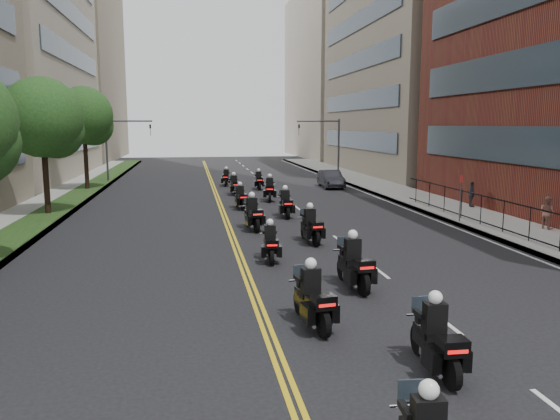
% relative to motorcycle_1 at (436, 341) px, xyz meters
% --- Properties ---
extents(sidewalk_right, '(4.00, 90.00, 0.15)m').
position_rel_motorcycle_1_xyz_m(sidewalk_right, '(10.34, 22.89, -0.60)').
color(sidewalk_right, gray).
rests_on(sidewalk_right, ground).
extents(sidewalk_left, '(4.00, 90.00, 0.15)m').
position_rel_motorcycle_1_xyz_m(sidewalk_left, '(-13.66, 22.89, -0.60)').
color(sidewalk_left, gray).
rests_on(sidewalk_left, ground).
extents(grass_strip, '(2.00, 90.00, 0.04)m').
position_rel_motorcycle_1_xyz_m(grass_strip, '(-12.86, 22.89, -0.51)').
color(grass_strip, '#163714').
rests_on(grass_strip, sidewalk_left).
extents(building_right_tan, '(15.11, 28.00, 30.00)m').
position_rel_motorcycle_1_xyz_m(building_right_tan, '(19.81, 45.89, 14.32)').
color(building_right_tan, gray).
rests_on(building_right_tan, ground).
extents(building_right_far, '(15.00, 28.00, 26.00)m').
position_rel_motorcycle_1_xyz_m(building_right_far, '(19.84, 75.89, 12.32)').
color(building_right_far, '#A59A85').
rests_on(building_right_far, ground).
extents(building_left_far, '(16.00, 28.00, 26.00)m').
position_rel_motorcycle_1_xyz_m(building_left_far, '(-23.66, 75.89, 12.32)').
color(building_left_far, gray).
rests_on(building_left_far, ground).
extents(iron_fence, '(0.05, 28.00, 1.50)m').
position_rel_motorcycle_1_xyz_m(iron_fence, '(9.34, 9.89, 0.22)').
color(iron_fence, black).
rests_on(iron_fence, sidewalk_right).
extents(street_trees, '(4.40, 38.40, 7.98)m').
position_rel_motorcycle_1_xyz_m(street_trees, '(-12.71, 16.50, 4.45)').
color(street_trees, black).
rests_on(street_trees, ground).
extents(traffic_signal_right, '(4.09, 0.20, 5.60)m').
position_rel_motorcycle_1_xyz_m(traffic_signal_right, '(7.87, 39.89, 3.02)').
color(traffic_signal_right, '#3F3F44').
rests_on(traffic_signal_right, ground).
extents(traffic_signal_left, '(4.09, 0.20, 5.60)m').
position_rel_motorcycle_1_xyz_m(traffic_signal_left, '(-11.20, 39.89, 3.02)').
color(traffic_signal_left, '#3F3F44').
rests_on(traffic_signal_left, ground).
extents(motorcycle_1, '(0.54, 2.33, 1.72)m').
position_rel_motorcycle_1_xyz_m(motorcycle_1, '(0.00, 0.00, 0.00)').
color(motorcycle_1, black).
rests_on(motorcycle_1, ground).
extents(motorcycle_2, '(0.73, 2.39, 1.77)m').
position_rel_motorcycle_1_xyz_m(motorcycle_2, '(-1.95, 2.95, 0.02)').
color(motorcycle_2, black).
rests_on(motorcycle_2, ground).
extents(motorcycle_3, '(0.67, 2.50, 1.85)m').
position_rel_motorcycle_1_xyz_m(motorcycle_3, '(0.05, 5.95, 0.05)').
color(motorcycle_3, black).
rests_on(motorcycle_3, ground).
extents(motorcycle_4, '(0.55, 2.16, 1.59)m').
position_rel_motorcycle_1_xyz_m(motorcycle_4, '(-2.03, 9.83, -0.05)').
color(motorcycle_4, black).
rests_on(motorcycle_4, ground).
extents(motorcycle_5, '(0.66, 2.37, 1.75)m').
position_rel_motorcycle_1_xyz_m(motorcycle_5, '(0.16, 12.68, 0.01)').
color(motorcycle_5, black).
rests_on(motorcycle_5, ground).
extents(motorcycle_6, '(0.74, 2.51, 1.85)m').
position_rel_motorcycle_1_xyz_m(motorcycle_6, '(-1.99, 16.06, 0.05)').
color(motorcycle_6, black).
rests_on(motorcycle_6, ground).
extents(motorcycle_7, '(0.55, 2.39, 1.77)m').
position_rel_motorcycle_1_xyz_m(motorcycle_7, '(0.22, 19.45, 0.02)').
color(motorcycle_7, black).
rests_on(motorcycle_7, ground).
extents(motorcycle_8, '(0.66, 2.24, 1.65)m').
position_rel_motorcycle_1_xyz_m(motorcycle_8, '(-1.97, 22.82, -0.03)').
color(motorcycle_8, black).
rests_on(motorcycle_8, ground).
extents(motorcycle_9, '(0.75, 2.47, 1.83)m').
position_rel_motorcycle_1_xyz_m(motorcycle_9, '(0.29, 26.05, 0.04)').
color(motorcycle_9, black).
rests_on(motorcycle_9, ground).
extents(motorcycle_10, '(0.59, 2.26, 1.66)m').
position_rel_motorcycle_1_xyz_m(motorcycle_10, '(-1.81, 29.67, -0.02)').
color(motorcycle_10, black).
rests_on(motorcycle_10, ground).
extents(motorcycle_11, '(0.53, 2.24, 1.65)m').
position_rel_motorcycle_1_xyz_m(motorcycle_11, '(0.38, 32.73, -0.03)').
color(motorcycle_11, black).
rests_on(motorcycle_11, ground).
extents(motorcycle_12, '(0.65, 2.17, 1.61)m').
position_rel_motorcycle_1_xyz_m(motorcycle_12, '(-2.00, 35.79, -0.04)').
color(motorcycle_12, black).
rests_on(motorcycle_12, ground).
extents(parked_sedan, '(1.61, 4.34, 1.42)m').
position_rel_motorcycle_1_xyz_m(parked_sedan, '(6.34, 33.04, 0.03)').
color(parked_sedan, black).
rests_on(parked_sedan, ground).
extents(pedestrian_b, '(0.80, 0.91, 1.56)m').
position_rel_motorcycle_1_xyz_m(pedestrian_b, '(11.84, 13.29, 0.25)').
color(pedestrian_b, '#8F5C4E').
rests_on(pedestrian_b, sidewalk_right).
extents(pedestrian_c, '(0.56, 0.96, 1.53)m').
position_rel_motorcycle_1_xyz_m(pedestrian_c, '(11.84, 20.44, 0.24)').
color(pedestrian_c, '#38383E').
rests_on(pedestrian_c, sidewalk_right).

